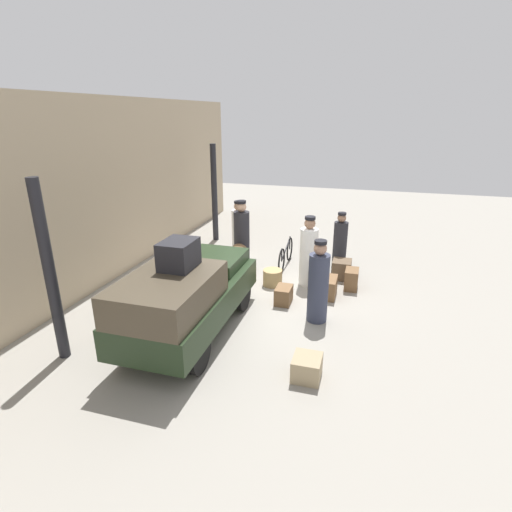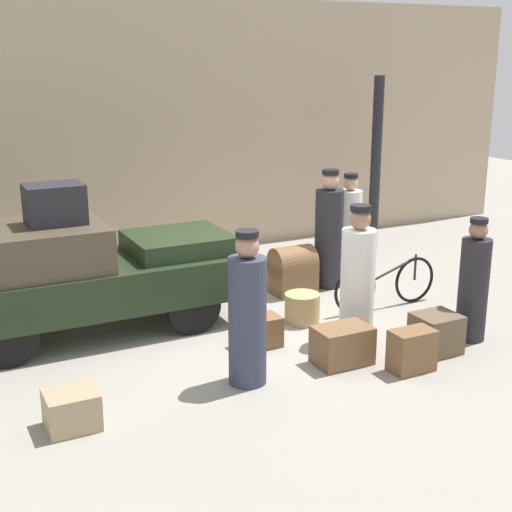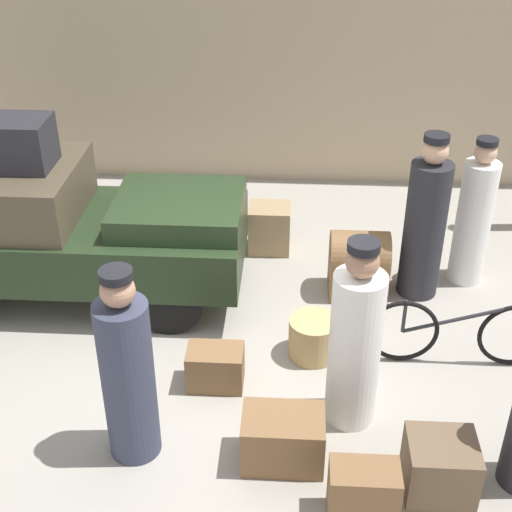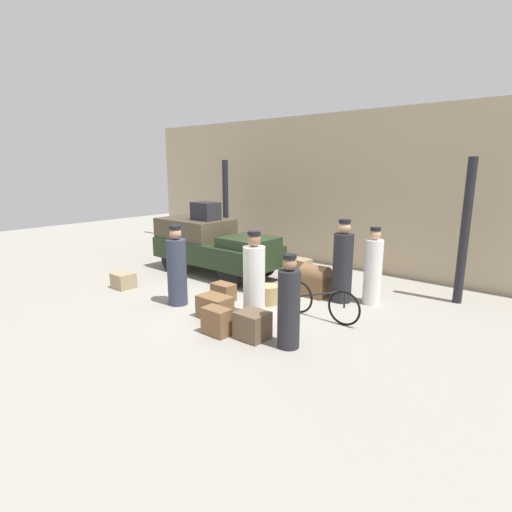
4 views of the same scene
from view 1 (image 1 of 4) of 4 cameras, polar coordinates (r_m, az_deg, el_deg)
ground_plane at (r=9.45m, az=0.83°, el=-5.94°), size 30.00×30.00×0.00m
station_building_facade at (r=10.53m, az=-21.23°, el=8.34°), size 16.00×0.15×4.50m
canopy_pillar_left at (r=7.45m, az=-27.37°, el=-2.23°), size 0.19×0.19×3.18m
canopy_pillar_right at (r=13.39m, az=-5.97°, el=8.88°), size 0.19×0.19×3.18m
truck at (r=7.66m, az=-9.82°, el=-5.66°), size 3.77×1.52×1.51m
bicycle at (r=11.21m, az=4.27°, el=0.21°), size 1.74×0.04×0.73m
wicker_basket at (r=10.03m, az=2.38°, el=-3.09°), size 0.48×0.48×0.41m
porter_lifting_near_truck at (r=8.24m, az=8.89°, el=-4.12°), size 0.42×0.42×1.75m
conductor_in_dark_uniform at (r=11.16m, az=11.90°, el=1.75°), size 0.38×0.38×1.60m
porter_carrying_trunk at (r=9.95m, az=7.51°, el=0.24°), size 0.44×0.44×1.76m
porter_with_bicycle at (r=11.82m, az=-2.52°, el=3.45°), size 0.38×0.38×1.71m
porter_standing_middle at (r=11.18m, az=-2.05°, el=2.84°), size 0.44×0.44×1.86m
trunk_wicker_pale at (r=6.80m, az=7.27°, el=-15.53°), size 0.50×0.46×0.38m
suitcase_tan_flat at (r=10.67m, az=12.11°, el=-1.87°), size 0.53×0.48×0.49m
suitcase_small_leather at (r=9.57m, az=10.04°, el=-4.39°), size 0.66×0.45×0.46m
trunk_umber_medium at (r=9.13m, az=3.96°, el=-5.59°), size 0.52×0.34×0.39m
trunk_large_brown at (r=10.20m, az=-9.44°, el=-2.45°), size 0.49×0.43×0.58m
trunk_barrel_dark at (r=10.72m, az=-2.88°, el=-0.63°), size 0.64×0.52×0.74m
suitcase_black_upright at (r=10.09m, az=13.47°, el=-3.23°), size 0.52×0.31×0.50m
trunk_on_truck_roof at (r=7.14m, az=-10.98°, el=0.25°), size 0.71×0.55×0.50m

